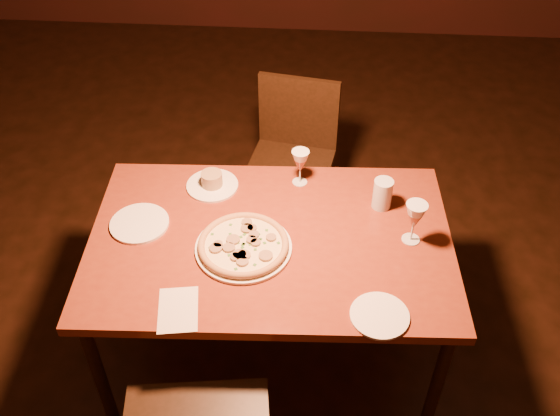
{
  "coord_description": "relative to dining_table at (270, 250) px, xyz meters",
  "views": [
    {
      "loc": [
        0.04,
        -1.38,
        2.37
      ],
      "look_at": [
        -0.09,
        0.32,
        0.84
      ],
      "focal_mm": 40.0,
      "sensor_mm": 36.0,
      "label": 1
    }
  ],
  "objects": [
    {
      "name": "dining_table",
      "position": [
        0.0,
        0.0,
        0.0
      ],
      "size": [
        1.4,
        0.94,
        0.73
      ],
      "rotation": [
        0.0,
        0.0,
        0.05
      ],
      "color": "maroon",
      "rests_on": "floor"
    },
    {
      "name": "pizza_plate",
      "position": [
        -0.09,
        -0.06,
        0.09
      ],
      "size": [
        0.36,
        0.36,
        0.04
      ],
      "color": "white",
      "rests_on": "dining_table"
    },
    {
      "name": "chair_far",
      "position": [
        0.04,
        0.87,
        -0.19
      ],
      "size": [
        0.47,
        0.47,
        0.84
      ],
      "rotation": [
        0.0,
        0.0,
        -0.17
      ],
      "color": "black",
      "rests_on": "floor"
    },
    {
      "name": "floor",
      "position": [
        0.12,
        -0.27,
        -0.66
      ],
      "size": [
        7.0,
        7.0,
        0.0
      ],
      "primitive_type": "plane",
      "color": "black",
      "rests_on": "ground"
    },
    {
      "name": "side_plate_left",
      "position": [
        -0.51,
        0.04,
        0.07
      ],
      "size": [
        0.23,
        0.23,
        0.01
      ],
      "primitive_type": "cylinder",
      "color": "white",
      "rests_on": "dining_table"
    },
    {
      "name": "menu_card",
      "position": [
        -0.28,
        -0.36,
        0.07
      ],
      "size": [
        0.16,
        0.21,
        0.0
      ],
      "primitive_type": "cube",
      "rotation": [
        0.0,
        0.0,
        0.16
      ],
      "color": "silver",
      "rests_on": "dining_table"
    },
    {
      "name": "wine_glass_right",
      "position": [
        0.52,
        0.03,
        0.15
      ],
      "size": [
        0.08,
        0.08,
        0.18
      ],
      "primitive_type": null,
      "color": "#AA6247",
      "rests_on": "dining_table"
    },
    {
      "name": "ramekin_saucer",
      "position": [
        -0.26,
        0.29,
        0.09
      ],
      "size": [
        0.21,
        0.21,
        0.07
      ],
      "color": "white",
      "rests_on": "dining_table"
    },
    {
      "name": "wine_glass_far",
      "position": [
        0.09,
        0.34,
        0.14
      ],
      "size": [
        0.07,
        0.07,
        0.16
      ],
      "primitive_type": null,
      "color": "#AA6247",
      "rests_on": "dining_table"
    },
    {
      "name": "side_plate_near",
      "position": [
        0.39,
        -0.34,
        0.07
      ],
      "size": [
        0.2,
        0.2,
        0.01
      ],
      "primitive_type": "cylinder",
      "color": "white",
      "rests_on": "dining_table"
    },
    {
      "name": "water_tumbler",
      "position": [
        0.42,
        0.21,
        0.13
      ],
      "size": [
        0.08,
        0.08,
        0.13
      ],
      "primitive_type": "cylinder",
      "color": "silver",
      "rests_on": "dining_table"
    }
  ]
}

